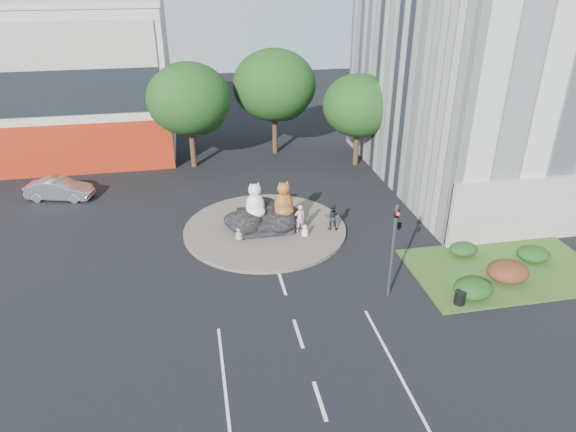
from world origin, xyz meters
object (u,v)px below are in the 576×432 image
cat_tabby (284,198)px  litter_bin (460,298)px  pedestrian_pink (300,219)px  kitten_white (305,230)px  cat_white (255,200)px  kitten_calico (239,233)px  pedestrian_dark (332,217)px  parked_car (59,189)px

cat_tabby → litter_bin: bearing=-58.3°
pedestrian_pink → litter_bin: bearing=119.4°
kitten_white → cat_white: bearing=146.4°
cat_tabby → kitten_white: (1.04, -1.28, -1.62)m
cat_white → pedestrian_pink: size_ratio=1.23×
cat_tabby → kitten_white: size_ratio=2.82×
cat_tabby → litter_bin: cat_tabby is taller
cat_white → litter_bin: (8.69, -9.30, -1.75)m
kitten_calico → pedestrian_pink: size_ratio=0.49×
cat_white → pedestrian_dark: 4.81m
kitten_calico → kitten_white: bearing=41.8°
cat_white → cat_tabby: (1.71, -0.17, 0.01)m
pedestrian_pink → kitten_calico: bearing=-1.8°
pedestrian_pink → parked_car: bearing=-34.8°
parked_car → cat_white: bearing=-106.6°
litter_bin → cat_white: bearing=133.0°
cat_tabby → kitten_calico: size_ratio=2.57×
cat_white → parked_car: cat_white is taller
kitten_calico → litter_bin: bearing=6.8°
kitten_calico → litter_bin: 12.78m
parked_car → kitten_white: bearing=-106.2°
cat_tabby → litter_bin: size_ratio=3.33×
kitten_calico → parked_car: (-11.64, 8.61, 0.10)m
cat_white → kitten_calico: (-1.14, -1.13, -1.57)m
cat_white → pedestrian_dark: cat_white is taller
kitten_calico → pedestrian_pink: pedestrian_pink is taller
parked_car → litter_bin: 27.25m
kitten_calico → kitten_white: size_ratio=1.10×
cat_tabby → kitten_calico: 3.40m
kitten_calico → parked_car: bearing=-169.9°
cat_tabby → cat_white: bearing=168.5°
cat_white → kitten_white: 3.51m
kitten_calico → parked_car: 14.48m
pedestrian_pink → litter_bin: size_ratio=2.67×
kitten_calico → litter_bin: size_ratio=1.30×
cat_tabby → kitten_white: 2.31m
pedestrian_pink → parked_car: 17.48m
cat_tabby → kitten_calico: cat_tabby is taller
kitten_white → parked_car: bearing=144.3°
kitten_calico → kitten_white: (3.90, -0.32, -0.04)m
kitten_calico → pedestrian_dark: pedestrian_dark is taller
kitten_white → pedestrian_dark: (1.83, 0.62, 0.44)m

